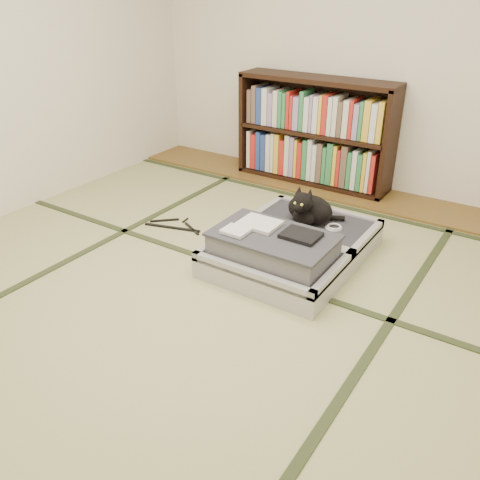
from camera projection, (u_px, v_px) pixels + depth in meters
The scene contains 9 objects.
floor at pixel (200, 299), 2.95m from camera, with size 4.50×4.50×0.00m, color tan.
wood_strip at pixel (339, 190), 4.43m from camera, with size 4.00×0.50×0.02m, color brown.
room_shell at pixel (188, 28), 2.28m from camera, with size 4.50×4.50×4.50m.
tatami_borders at pixel (246, 263), 3.32m from camera, with size 4.00×4.50×0.01m.
bookcase at pixel (314, 134), 4.42m from camera, with size 1.38×0.32×0.92m.
suitcase at pixel (290, 247), 3.28m from camera, with size 0.83×1.10×0.33m.
cat at pixel (309, 209), 3.43m from camera, with size 0.37×0.37×0.30m.
cable_coil at pixel (334, 227), 3.41m from camera, with size 0.11×0.11×0.03m.
hanger at pixel (175, 226), 3.80m from camera, with size 0.45×0.27×0.01m.
Camera 1 is at (1.55, -1.93, 1.66)m, focal length 38.00 mm.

